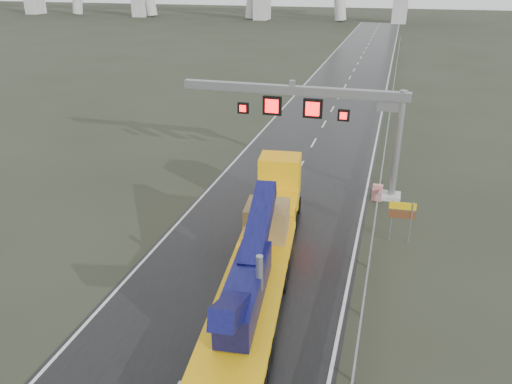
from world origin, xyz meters
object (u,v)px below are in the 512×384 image
(heavy_haul_truck, at_px, (263,238))
(striped_barrier, at_px, (377,193))
(exit_sign_pair, at_px, (402,214))
(sign_gantry, at_px, (324,110))

(heavy_haul_truck, relative_size, striped_barrier, 17.08)
(heavy_haul_truck, height_order, exit_sign_pair, heavy_haul_truck)
(sign_gantry, xyz_separation_m, exit_sign_pair, (5.38, -5.85, -3.89))
(sign_gantry, height_order, heavy_haul_truck, sign_gantry)
(sign_gantry, distance_m, heavy_haul_truck, 11.16)
(sign_gantry, height_order, exit_sign_pair, sign_gantry)
(sign_gantry, bearing_deg, heavy_haul_truck, -96.69)
(heavy_haul_truck, xyz_separation_m, striped_barrier, (5.11, 9.78, -1.14))
(sign_gantry, xyz_separation_m, striped_barrier, (3.90, -0.59, -5.06))
(heavy_haul_truck, height_order, striped_barrier, heavy_haul_truck)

